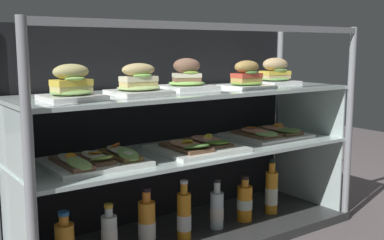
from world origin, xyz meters
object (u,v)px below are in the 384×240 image
at_px(plated_roll_sandwich_near_right_corner, 139,84).
at_px(plated_roll_sandwich_near_left_corner, 187,79).
at_px(juice_bottle_front_middle, 184,216).
at_px(plated_roll_sandwich_mid_right, 247,78).
at_px(open_sandwich_tray_near_left_corner, 198,146).
at_px(open_sandwich_tray_center, 96,160).
at_px(plated_roll_sandwich_right_of_center, 72,87).
at_px(juice_bottle_front_left_end, 217,209).
at_px(juice_bottle_front_right_end, 109,236).
at_px(juice_bottle_front_second, 245,202).
at_px(plated_roll_sandwich_left_of_center, 275,74).
at_px(juice_bottle_front_fourth, 271,192).
at_px(open_sandwich_tray_far_left, 268,133).
at_px(juice_bottle_back_right, 147,224).

distance_m(plated_roll_sandwich_near_right_corner, plated_roll_sandwich_near_left_corner, 0.27).
relative_size(plated_roll_sandwich_near_right_corner, juice_bottle_front_middle, 0.82).
xyz_separation_m(plated_roll_sandwich_mid_right, open_sandwich_tray_near_left_corner, (-0.26, 0.01, -0.27)).
relative_size(open_sandwich_tray_center, open_sandwich_tray_near_left_corner, 1.00).
relative_size(plated_roll_sandwich_near_left_corner, plated_roll_sandwich_mid_right, 1.08).
bearing_deg(plated_roll_sandwich_right_of_center, juice_bottle_front_left_end, 1.94).
bearing_deg(juice_bottle_front_left_end, juice_bottle_front_right_end, -178.43).
bearing_deg(juice_bottle_front_right_end, juice_bottle_front_second, 1.15).
xyz_separation_m(open_sandwich_tray_near_left_corner, juice_bottle_front_second, (0.26, 0.00, -0.29)).
bearing_deg(plated_roll_sandwich_right_of_center, plated_roll_sandwich_left_of_center, 5.51).
xyz_separation_m(plated_roll_sandwich_near_right_corner, plated_roll_sandwich_mid_right, (0.51, -0.03, 0.00)).
bearing_deg(open_sandwich_tray_near_left_corner, plated_roll_sandwich_left_of_center, 9.12).
bearing_deg(juice_bottle_front_fourth, open_sandwich_tray_far_left, 75.09).
height_order(open_sandwich_tray_far_left, juice_bottle_back_right, open_sandwich_tray_far_left).
relative_size(open_sandwich_tray_far_left, juice_bottle_front_right_end, 1.60).
bearing_deg(open_sandwich_tray_far_left, plated_roll_sandwich_right_of_center, -175.97).
relative_size(plated_roll_sandwich_mid_right, juice_bottle_front_middle, 0.76).
xyz_separation_m(juice_bottle_back_right, juice_bottle_front_left_end, (0.34, -0.01, -0.01)).
height_order(juice_bottle_back_right, juice_bottle_front_middle, juice_bottle_front_middle).
relative_size(plated_roll_sandwich_left_of_center, juice_bottle_front_second, 0.88).
bearing_deg(open_sandwich_tray_center, juice_bottle_front_second, -1.24).
distance_m(plated_roll_sandwich_mid_right, juice_bottle_front_left_end, 0.58).
xyz_separation_m(plated_roll_sandwich_near_left_corner, juice_bottle_front_left_end, (0.10, -0.08, -0.56)).
distance_m(plated_roll_sandwich_left_of_center, juice_bottle_front_left_end, 0.70).
height_order(juice_bottle_front_second, juice_bottle_front_fourth, juice_bottle_front_fourth).
distance_m(open_sandwich_tray_far_left, juice_bottle_front_left_end, 0.45).
distance_m(open_sandwich_tray_near_left_corner, juice_bottle_front_second, 0.39).
height_order(open_sandwich_tray_near_left_corner, juice_bottle_front_right_end, open_sandwich_tray_near_left_corner).
bearing_deg(open_sandwich_tray_center, juice_bottle_front_middle, -4.64).
bearing_deg(juice_bottle_front_second, juice_bottle_front_right_end, -178.85).
distance_m(juice_bottle_front_left_end, juice_bottle_front_second, 0.16).
distance_m(plated_roll_sandwich_right_of_center, open_sandwich_tray_far_left, 1.01).
height_order(plated_roll_sandwich_mid_right, juice_bottle_front_right_end, plated_roll_sandwich_mid_right).
bearing_deg(open_sandwich_tray_far_left, juice_bottle_front_second, -165.12).
distance_m(plated_roll_sandwich_mid_right, juice_bottle_front_fourth, 0.57).
bearing_deg(plated_roll_sandwich_near_left_corner, juice_bottle_front_left_end, -40.94).
xyz_separation_m(open_sandwich_tray_far_left, juice_bottle_front_left_end, (-0.34, -0.05, -0.29)).
xyz_separation_m(plated_roll_sandwich_near_right_corner, open_sandwich_tray_far_left, (0.70, 0.03, -0.27)).
relative_size(plated_roll_sandwich_near_left_corner, open_sandwich_tray_far_left, 0.59).
bearing_deg(open_sandwich_tray_center, plated_roll_sandwich_right_of_center, -158.74).
distance_m(juice_bottle_back_right, juice_bottle_front_fourth, 0.67).
distance_m(plated_roll_sandwich_near_right_corner, juice_bottle_front_middle, 0.57).
xyz_separation_m(open_sandwich_tray_near_left_corner, open_sandwich_tray_far_left, (0.44, 0.05, -0.00)).
relative_size(juice_bottle_front_right_end, juice_bottle_front_fourth, 0.83).
bearing_deg(juice_bottle_back_right, juice_bottle_front_middle, -8.26).
distance_m(juice_bottle_back_right, juice_bottle_front_second, 0.50).
distance_m(plated_roll_sandwich_right_of_center, juice_bottle_front_second, 0.97).
height_order(open_sandwich_tray_center, juice_bottle_front_right_end, open_sandwich_tray_center).
height_order(plated_roll_sandwich_left_of_center, juice_bottle_front_left_end, plated_roll_sandwich_left_of_center).
bearing_deg(plated_roll_sandwich_left_of_center, plated_roll_sandwich_right_of_center, -174.49).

